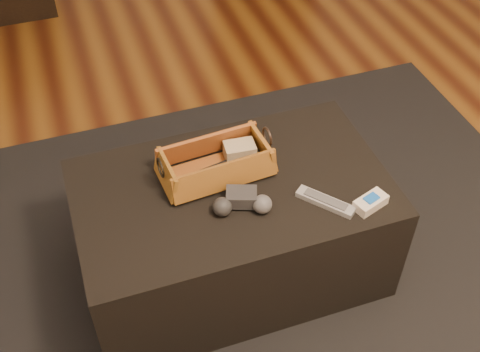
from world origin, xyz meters
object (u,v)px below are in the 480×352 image
object	(u,v)px
silver_remote	(325,201)
wicker_basket	(216,164)
tv_remote	(212,172)
game_controller	(242,202)
ottoman	(233,230)
cream_gadget	(371,202)

from	to	relation	value
silver_remote	wicker_basket	bearing A→B (deg)	139.49
tv_remote	game_controller	world-z (taller)	game_controller
wicker_basket	silver_remote	world-z (taller)	wicker_basket
ottoman	game_controller	size ratio (longest dim) A/B	5.28
ottoman	silver_remote	xyz separation A→B (m)	(0.25, -0.16, 0.22)
silver_remote	cream_gadget	world-z (taller)	cream_gadget
tv_remote	cream_gadget	world-z (taller)	cream_gadget
silver_remote	cream_gadget	xyz separation A→B (m)	(0.12, -0.05, 0.01)
silver_remote	ottoman	bearing A→B (deg)	146.78
wicker_basket	cream_gadget	size ratio (longest dim) A/B	3.21
silver_remote	game_controller	bearing A→B (deg)	165.73
wicker_basket	cream_gadget	distance (m)	0.50
ottoman	silver_remote	bearing A→B (deg)	-33.22
silver_remote	cream_gadget	bearing A→B (deg)	-23.39
ottoman	wicker_basket	world-z (taller)	wicker_basket
tv_remote	wicker_basket	size ratio (longest dim) A/B	0.51
ottoman	game_controller	xyz separation A→B (m)	(-0.00, -0.10, 0.24)
tv_remote	cream_gadget	xyz separation A→B (m)	(0.42, -0.28, -0.01)
ottoman	cream_gadget	bearing A→B (deg)	-30.14
ottoman	cream_gadget	size ratio (longest dim) A/B	8.51
tv_remote	wicker_basket	distance (m)	0.03
tv_remote	silver_remote	size ratio (longest dim) A/B	1.12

